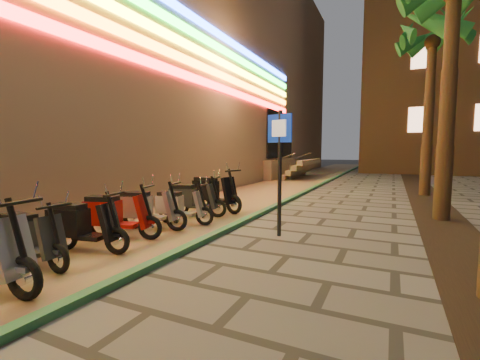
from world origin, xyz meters
The scene contains 14 objects.
ground centered at (0.00, 0.00, 0.00)m, with size 120.00×120.00×0.00m, color #474442.
parking_strip centered at (-2.60, 10.00, 0.01)m, with size 3.40×60.00×0.01m, color #8C7251.
green_curb centered at (-0.90, 10.00, 0.05)m, with size 0.18×60.00×0.10m, color #27693F.
planting_strip centered at (3.60, 5.00, 0.01)m, with size 1.20×40.00×0.02m, color black.
mall_building centered at (-15.47, 10.02, 7.48)m, with size 24.23×44.00×15.00m.
palm_d centered at (3.60, 12.00, 5.94)m, with size 2.97×3.02×7.16m.
pedestrian_sign centered at (0.28, 3.68, 1.70)m, with size 0.56×0.19×2.63m.
scooter_5 centered at (-2.68, 0.30, 0.46)m, with size 1.49×0.52×1.05m.
scooter_6 centered at (-2.60, 1.15, 0.48)m, with size 1.58×0.70×1.11m.
scooter_7 centered at (-2.70, 2.03, 0.50)m, with size 1.60×0.85×1.14m.
scooter_8 centered at (-2.64, 2.89, 0.49)m, with size 1.60×0.76×1.13m.
scooter_9 centered at (-2.31, 3.67, 0.45)m, with size 1.47×0.64×1.03m.
scooter_10 centered at (-2.55, 4.58, 0.49)m, with size 1.60×0.73×1.13m.
scooter_11 centered at (-2.45, 5.55, 0.56)m, with size 1.83×0.91×1.29m.
Camera 1 is at (2.40, -2.69, 1.81)m, focal length 24.00 mm.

